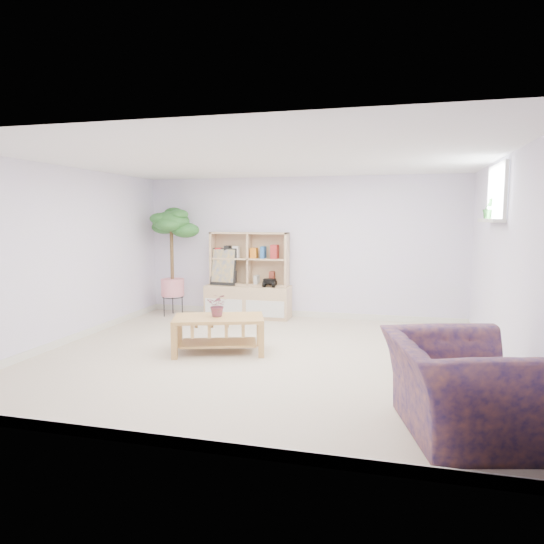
% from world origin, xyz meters
% --- Properties ---
extents(floor, '(5.50, 5.00, 0.01)m').
position_xyz_m(floor, '(0.00, 0.00, 0.00)').
color(floor, beige).
rests_on(floor, ground).
extents(ceiling, '(5.50, 5.00, 0.01)m').
position_xyz_m(ceiling, '(0.00, 0.00, 2.40)').
color(ceiling, white).
rests_on(ceiling, walls).
extents(walls, '(5.51, 5.01, 2.40)m').
position_xyz_m(walls, '(0.00, 0.00, 1.20)').
color(walls, white).
rests_on(walls, floor).
extents(baseboard, '(5.50, 5.00, 0.10)m').
position_xyz_m(baseboard, '(0.00, 0.00, 0.05)').
color(baseboard, silver).
rests_on(baseboard, floor).
extents(window, '(0.10, 0.98, 0.68)m').
position_xyz_m(window, '(2.73, 0.60, 2.00)').
color(window, white).
rests_on(window, walls).
extents(window_sill, '(0.14, 1.00, 0.04)m').
position_xyz_m(window_sill, '(2.67, 0.60, 1.68)').
color(window_sill, silver).
rests_on(window_sill, walls).
extents(storage_unit, '(1.46, 0.49, 1.46)m').
position_xyz_m(storage_unit, '(-0.86, 2.24, 0.73)').
color(storage_unit, tan).
rests_on(storage_unit, floor).
extents(poster, '(0.47, 0.15, 0.64)m').
position_xyz_m(poster, '(-1.30, 2.21, 0.87)').
color(poster, yellow).
rests_on(poster, storage_unit).
extents(toy_truck, '(0.30, 0.21, 0.16)m').
position_xyz_m(toy_truck, '(-0.46, 2.18, 0.63)').
color(toy_truck, black).
rests_on(toy_truck, storage_unit).
extents(coffee_table, '(1.27, 0.94, 0.46)m').
position_xyz_m(coffee_table, '(-0.58, 0.04, 0.23)').
color(coffee_table, '#B3833C').
rests_on(coffee_table, floor).
extents(table_plant, '(0.28, 0.25, 0.29)m').
position_xyz_m(table_plant, '(-0.59, 0.05, 0.61)').
color(table_plant, '#175321').
rests_on(table_plant, coffee_table).
extents(floor_tree, '(0.73, 0.73, 1.89)m').
position_xyz_m(floor_tree, '(-2.18, 2.05, 0.95)').
color(floor_tree, '#236728').
rests_on(floor_tree, floor).
extents(armchair, '(1.29, 1.40, 0.88)m').
position_xyz_m(armchair, '(2.10, -1.71, 0.44)').
color(armchair, '#131656').
rests_on(armchair, floor).
extents(sill_plant, '(0.16, 0.14, 0.26)m').
position_xyz_m(sill_plant, '(2.67, 0.78, 1.83)').
color(sill_plant, '#236728').
rests_on(sill_plant, window_sill).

